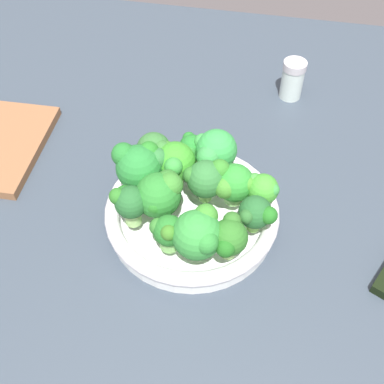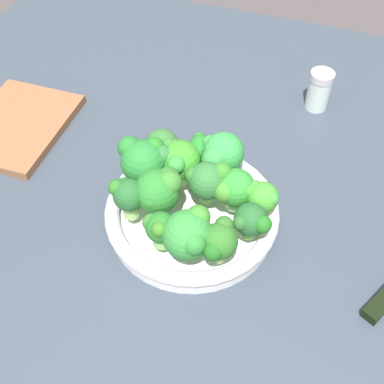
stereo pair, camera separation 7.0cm
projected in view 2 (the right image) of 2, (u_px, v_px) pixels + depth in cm
name	position (u px, v px, depth cm)	size (l,w,h in cm)	color
ground_plane	(202.00, 239.00, 75.22)	(130.00, 130.00, 2.50)	#35404C
bowl	(192.00, 214.00, 74.28)	(26.00, 26.00, 4.00)	white
broccoli_floret_0	(159.00, 190.00, 68.83)	(6.66, 6.61, 7.54)	#92CB62
broccoli_floret_1	(223.00, 155.00, 73.50)	(7.16, 6.99, 7.63)	#99CD65
broccoli_floret_2	(219.00, 242.00, 63.94)	(6.31, 4.96, 6.28)	#9ED773
broccoli_floret_3	(208.00, 180.00, 70.24)	(5.55, 6.60, 7.06)	#77BC4F
broccoli_floret_4	(162.00, 148.00, 74.56)	(6.02, 5.64, 7.00)	#9FD972
broccoli_floret_5	(128.00, 195.00, 68.73)	(4.64, 5.29, 6.62)	#96CB71
broccoli_floret_6	(189.00, 234.00, 64.19)	(7.06, 6.74, 7.40)	#85C059
broccoli_floret_7	(160.00, 228.00, 65.92)	(4.40, 4.83, 5.76)	#84CF6A
broccoli_floret_8	(201.00, 148.00, 75.93)	(4.77, 4.71, 5.38)	#8BC868
broccoli_floret_9	(180.00, 160.00, 72.71)	(6.73, 6.03, 7.42)	#91D66B
broccoli_floret_10	(262.00, 197.00, 68.92)	(4.50, 4.94, 6.07)	#A1CA67
broccoli_floret_11	(251.00, 221.00, 66.47)	(4.97, 5.39, 5.86)	#79BF52
broccoli_floret_12	(144.00, 160.00, 71.83)	(6.78, 8.02, 8.31)	#88C35B
broccoli_floret_13	(235.00, 189.00, 70.00)	(5.92, 5.80, 6.55)	#90D273
cutting_board	(17.00, 126.00, 89.10)	(21.47, 16.57, 1.60)	brown
pepper_shaker	(319.00, 90.00, 90.89)	(4.36, 4.36, 7.66)	silver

